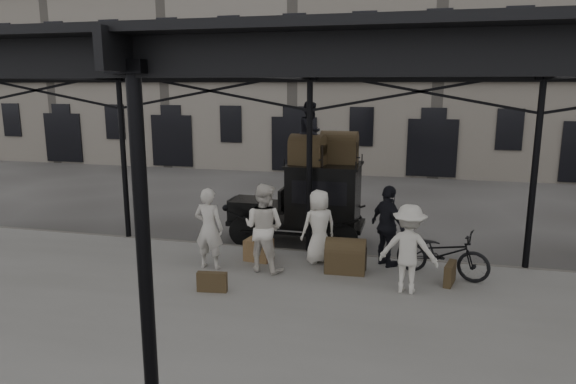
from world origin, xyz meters
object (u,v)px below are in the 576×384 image
Objects in this scene: porter_left at (209,228)px; bicycle at (442,253)px; steamer_trunk_platform at (346,258)px; steamer_trunk_roof_near at (308,152)px; porter_official at (388,226)px; taxi at (312,200)px.

porter_left is 0.92× the size of bicycle.
steamer_trunk_platform is at bearing 112.93° from bicycle.
bicycle is 2.23× the size of steamer_trunk_roof_near.
porter_left is at bearing 114.77° from bicycle.
porter_official is 2.08× the size of steamer_trunk_roof_near.
bicycle is at bearing 3.92° from steamer_trunk_platform.
steamer_trunk_roof_near is 3.20m from steamer_trunk_platform.
porter_official is (2.09, -1.72, -0.12)m from taxi.
taxi is 1.99× the size of porter_left.
bicycle is (5.04, 0.71, -0.40)m from porter_left.
porter_official is 0.93× the size of bicycle.
steamer_trunk_roof_near reaches higher than taxi.
porter_left is 3.09m from steamer_trunk_platform.
porter_official reaches higher than bicycle.
taxi reaches higher than porter_left.
porter_official reaches higher than porter_left.
bicycle is at bearing -32.99° from taxi.
taxi is 1.84× the size of bicycle.
taxi is 1.33m from steamer_trunk_roof_near.
porter_official is 2.13× the size of steamer_trunk_platform.
steamer_trunk_roof_near is at bearing 14.52° from porter_official.
steamer_trunk_roof_near is at bearing -108.07° from taxi.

